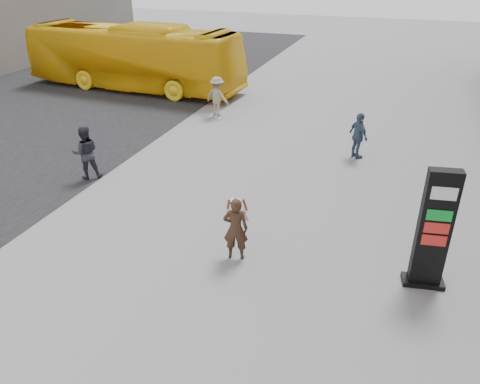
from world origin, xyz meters
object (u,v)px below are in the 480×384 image
(woman, at_px, (236,228))
(pedestrian_b, at_px, (217,96))
(info_pylon, at_px, (434,230))
(pedestrian_c, at_px, (358,136))
(pedestrian_a, at_px, (86,153))
(bus, at_px, (133,57))

(woman, distance_m, pedestrian_b, 11.16)
(info_pylon, height_order, pedestrian_c, info_pylon)
(pedestrian_b, bearing_deg, woman, 128.56)
(pedestrian_a, bearing_deg, info_pylon, 130.68)
(pedestrian_a, relative_size, pedestrian_b, 1.00)
(info_pylon, distance_m, pedestrian_a, 10.63)
(pedestrian_a, distance_m, pedestrian_c, 9.31)
(bus, relative_size, pedestrian_c, 7.25)
(bus, bearing_deg, pedestrian_a, -153.27)
(bus, xyz_separation_m, pedestrian_c, (12.52, -5.87, -0.85))
(bus, bearing_deg, pedestrian_c, -111.34)
(woman, relative_size, pedestrian_b, 0.92)
(bus, height_order, pedestrian_a, bus)
(pedestrian_a, height_order, pedestrian_b, pedestrian_b)
(woman, relative_size, pedestrian_a, 0.93)
(info_pylon, bearing_deg, pedestrian_a, 158.81)
(info_pylon, bearing_deg, bus, 130.33)
(woman, relative_size, bus, 0.13)
(woman, bearing_deg, pedestrian_a, -36.65)
(pedestrian_a, bearing_deg, bus, -104.22)
(pedestrian_c, bearing_deg, pedestrian_b, 25.00)
(woman, xyz_separation_m, pedestrian_c, (1.99, 7.27, 0.00))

